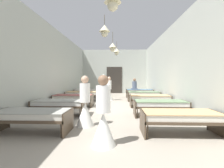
{
  "coord_description": "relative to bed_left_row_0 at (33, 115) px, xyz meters",
  "views": [
    {
      "loc": [
        0.32,
        -7.83,
        1.41
      ],
      "look_at": [
        0.0,
        1.03,
        1.07
      ],
      "focal_mm": 25.82,
      "sensor_mm": 36.0,
      "label": 1
    }
  ],
  "objects": [
    {
      "name": "ground_plane",
      "position": [
        1.88,
        3.8,
        -0.49
      ],
      "size": [
        6.45,
        14.43,
        0.1
      ],
      "primitive_type": "cube",
      "color": "#9E9384"
    },
    {
      "name": "room_shell",
      "position": [
        1.88,
        5.12,
        1.56
      ],
      "size": [
        6.25,
        14.03,
        3.97
      ],
      "color": "#B2B7AD",
      "rests_on": "ground"
    },
    {
      "name": "bed_left_row_0",
      "position": [
        0.0,
        0.0,
        0.0
      ],
      "size": [
        1.9,
        0.84,
        0.57
      ],
      "color": "#473828",
      "rests_on": "ground"
    },
    {
      "name": "bed_right_row_0",
      "position": [
        3.75,
        0.0,
        0.0
      ],
      "size": [
        1.9,
        0.84,
        0.57
      ],
      "color": "#473828",
      "rests_on": "ground"
    },
    {
      "name": "bed_left_row_1",
      "position": [
        0.0,
        1.9,
        0.0
      ],
      "size": [
        1.9,
        0.84,
        0.57
      ],
      "color": "#473828",
      "rests_on": "ground"
    },
    {
      "name": "bed_right_row_1",
      "position": [
        3.75,
        1.9,
        0.0
      ],
      "size": [
        1.9,
        0.84,
        0.57
      ],
      "color": "#473828",
      "rests_on": "ground"
    },
    {
      "name": "bed_left_row_2",
      "position": [
        0.0,
        3.8,
        0.0
      ],
      "size": [
        1.9,
        0.84,
        0.57
      ],
      "color": "#473828",
      "rests_on": "ground"
    },
    {
      "name": "bed_right_row_2",
      "position": [
        3.75,
        3.8,
        0.0
      ],
      "size": [
        1.9,
        0.84,
        0.57
      ],
      "color": "#473828",
      "rests_on": "ground"
    },
    {
      "name": "bed_left_row_3",
      "position": [
        0.0,
        5.7,
        0.0
      ],
      "size": [
        1.9,
        0.84,
        0.57
      ],
      "color": "#473828",
      "rests_on": "ground"
    },
    {
      "name": "bed_right_row_3",
      "position": [
        3.75,
        5.7,
        0.0
      ],
      "size": [
        1.9,
        0.84,
        0.57
      ],
      "color": "#473828",
      "rests_on": "ground"
    },
    {
      "name": "bed_left_row_4",
      "position": [
        0.0,
        7.6,
        0.0
      ],
      "size": [
        1.9,
        0.84,
        0.57
      ],
      "color": "#473828",
      "rests_on": "ground"
    },
    {
      "name": "bed_right_row_4",
      "position": [
        3.75,
        7.6,
        0.0
      ],
      "size": [
        1.9,
        0.84,
        0.57
      ],
      "color": "#473828",
      "rests_on": "ground"
    },
    {
      "name": "nurse_near_aisle",
      "position": [
        1.65,
        5.94,
        0.09
      ],
      "size": [
        0.52,
        0.52,
        1.49
      ],
      "rotation": [
        0.0,
        0.0,
        0.7
      ],
      "color": "white",
      "rests_on": "ground"
    },
    {
      "name": "nurse_mid_aisle",
      "position": [
        1.24,
        0.6,
        0.09
      ],
      "size": [
        0.52,
        0.52,
        1.49
      ],
      "rotation": [
        0.0,
        0.0,
        3.23
      ],
      "color": "white",
      "rests_on": "ground"
    },
    {
      "name": "nurse_far_aisle",
      "position": [
        1.9,
        -0.75,
        0.09
      ],
      "size": [
        0.52,
        0.52,
        1.49
      ],
      "rotation": [
        0.0,
        0.0,
        4.18
      ],
      "color": "white",
      "rests_on": "ground"
    },
    {
      "name": "patient_seated_primary",
      "position": [
        3.4,
        7.61,
        0.43
      ],
      "size": [
        0.44,
        0.44,
        0.8
      ],
      "color": "#515B70",
      "rests_on": "bed_right_row_4"
    }
  ]
}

